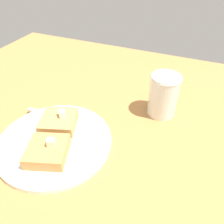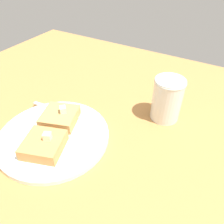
# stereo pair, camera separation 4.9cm
# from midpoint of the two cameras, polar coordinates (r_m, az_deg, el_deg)

# --- Properties ---
(table_surface) EXTENTS (1.23, 1.23, 0.02)m
(table_surface) POSITION_cam_midpoint_polar(r_m,az_deg,el_deg) (0.44, -9.58, -19.11)
(table_surface) COLOR #B67C43
(table_surface) RESTS_ON ground
(plate) EXTENTS (0.25, 0.25, 0.01)m
(plate) POSITION_cam_midpoint_polar(r_m,az_deg,el_deg) (0.50, -17.44, -7.43)
(plate) COLOR white
(plate) RESTS_ON table_surface
(toast_slice_left) EXTENTS (0.10, 0.10, 0.03)m
(toast_slice_left) POSITION_cam_midpoint_polar(r_m,az_deg,el_deg) (0.46, -19.51, -9.78)
(toast_slice_left) COLOR tan
(toast_slice_left) RESTS_ON plate
(toast_slice_middle) EXTENTS (0.10, 0.10, 0.03)m
(toast_slice_middle) POSITION_cam_midpoint_polar(r_m,az_deg,el_deg) (0.52, -16.39, -2.56)
(toast_slice_middle) COLOR tan
(toast_slice_middle) RESTS_ON plate
(butter_pat_primary) EXTENTS (0.02, 0.02, 0.02)m
(butter_pat_primary) POSITION_cam_midpoint_polar(r_m,az_deg,el_deg) (0.45, -18.75, -7.62)
(butter_pat_primary) COLOR #F5E9C7
(butter_pat_primary) RESTS_ON toast_slice_left
(butter_pat_secondary) EXTENTS (0.02, 0.02, 0.02)m
(butter_pat_secondary) POSITION_cam_midpoint_polar(r_m,az_deg,el_deg) (0.50, -15.73, -0.51)
(butter_pat_secondary) COLOR #F3EACA
(butter_pat_secondary) RESTS_ON toast_slice_middle
(fork) EXTENTS (0.03, 0.16, 0.00)m
(fork) POSITION_cam_midpoint_polar(r_m,az_deg,el_deg) (0.55, -15.78, -0.97)
(fork) COLOR silver
(fork) RESTS_ON plate
(syrup_jar) EXTENTS (0.07, 0.07, 0.11)m
(syrup_jar) POSITION_cam_midpoint_polar(r_m,az_deg,el_deg) (0.54, 10.67, 3.75)
(syrup_jar) COLOR #391B07
(syrup_jar) RESTS_ON table_surface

